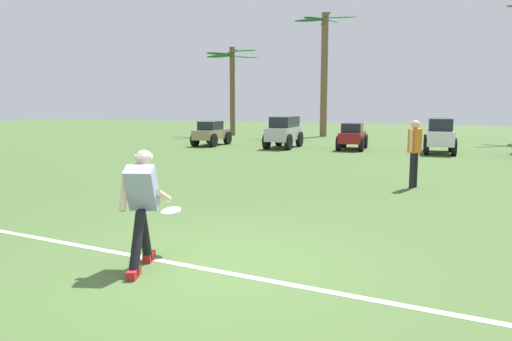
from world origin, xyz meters
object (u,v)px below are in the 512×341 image
at_px(frisbee_thrower, 142,202).
at_px(parked_car_slot_d, 440,134).
at_px(parked_car_slot_b, 284,131).
at_px(palm_tree_far_left, 232,81).
at_px(palm_tree_left_of_centre, 324,67).
at_px(frisbee_in_flight, 171,211).
at_px(parked_car_slot_c, 352,136).
at_px(teammate_near_sideline, 415,147).
at_px(parked_car_slot_a, 211,133).

height_order(frisbee_thrower, parked_car_slot_d, frisbee_thrower).
height_order(parked_car_slot_b, palm_tree_far_left, palm_tree_far_left).
bearing_deg(palm_tree_left_of_centre, frisbee_in_flight, -81.96).
distance_m(parked_car_slot_c, palm_tree_left_of_centre, 8.46).
xyz_separation_m(frisbee_in_flight, palm_tree_far_left, (-8.34, 21.36, 2.62)).
relative_size(frisbee_in_flight, palm_tree_left_of_centre, 0.05).
xyz_separation_m(teammate_near_sideline, palm_tree_far_left, (-11.04, 14.99, 2.24)).
xyz_separation_m(parked_car_slot_b, palm_tree_far_left, (-5.19, 6.45, 2.46)).
distance_m(parked_car_slot_b, palm_tree_far_left, 8.64).
height_order(frisbee_in_flight, palm_tree_far_left, palm_tree_far_left).
relative_size(teammate_near_sideline, palm_tree_left_of_centre, 0.23).
distance_m(frisbee_in_flight, parked_car_slot_d, 15.26).
bearing_deg(parked_car_slot_d, teammate_near_sideline, -93.09).
relative_size(frisbee_in_flight, palm_tree_far_left, 0.06).
xyz_separation_m(parked_car_slot_d, palm_tree_far_left, (-11.50, 6.43, 2.46)).
relative_size(frisbee_thrower, parked_car_slot_d, 0.58).
bearing_deg(teammate_near_sideline, parked_car_slot_b, 124.39).
xyz_separation_m(frisbee_thrower, palm_tree_left_of_centre, (-3.14, 23.03, 3.11)).
height_order(parked_car_slot_a, palm_tree_far_left, palm_tree_far_left).
distance_m(parked_car_slot_b, parked_car_slot_d, 6.31).
height_order(frisbee_thrower, frisbee_in_flight, frisbee_thrower).
xyz_separation_m(parked_car_slot_c, parked_car_slot_d, (3.41, -0.26, 0.16)).
relative_size(teammate_near_sideline, parked_car_slot_b, 0.65).
bearing_deg(palm_tree_far_left, frisbee_in_flight, -68.67).
relative_size(frisbee_thrower, teammate_near_sideline, 0.90).
bearing_deg(parked_car_slot_b, parked_car_slot_a, -178.67).
height_order(parked_car_slot_b, parked_car_slot_c, parked_car_slot_b).
distance_m(teammate_near_sideline, parked_car_slot_d, 8.58).
distance_m(parked_car_slot_b, palm_tree_left_of_centre, 8.14).
height_order(frisbee_in_flight, teammate_near_sideline, teammate_near_sideline).
bearing_deg(parked_car_slot_b, parked_car_slot_c, 5.57).
xyz_separation_m(palm_tree_far_left, palm_tree_left_of_centre, (5.18, 1.04, 0.73)).
bearing_deg(palm_tree_left_of_centre, palm_tree_far_left, -168.62).
height_order(frisbee_in_flight, parked_car_slot_b, parked_car_slot_b).
relative_size(frisbee_in_flight, parked_car_slot_a, 0.15).
xyz_separation_m(frisbee_thrower, frisbee_in_flight, (0.02, 0.63, -0.24)).
distance_m(palm_tree_far_left, palm_tree_left_of_centre, 5.33).
relative_size(parked_car_slot_a, parked_car_slot_b, 0.92).
height_order(teammate_near_sideline, palm_tree_left_of_centre, palm_tree_left_of_centre).
height_order(parked_car_slot_a, parked_car_slot_d, parked_car_slot_d).
distance_m(frisbee_thrower, parked_car_slot_a, 16.79).
bearing_deg(parked_car_slot_c, palm_tree_left_of_centre, 112.04).
height_order(frisbee_thrower, parked_car_slot_b, frisbee_thrower).
bearing_deg(parked_car_slot_b, teammate_near_sideline, -55.61).
bearing_deg(frisbee_thrower, parked_car_slot_b, 101.37).
distance_m(frisbee_thrower, parked_car_slot_b, 15.85).
relative_size(frisbee_in_flight, teammate_near_sideline, 0.21).
xyz_separation_m(teammate_near_sideline, parked_car_slot_a, (-9.27, 8.46, -0.38)).
relative_size(frisbee_in_flight, parked_car_slot_c, 0.15).
bearing_deg(parked_car_slot_b, frisbee_in_flight, -78.09).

